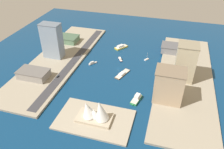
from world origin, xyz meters
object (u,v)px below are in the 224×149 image
object	(u,v)px
apartment_midrise_tan	(169,85)
patrol_launch_navy	(120,59)
sailboat_small_white	(147,59)
ferry_green_doubledeck	(136,99)
terminal_long_green	(67,39)
ferry_yellow_fast	(121,47)
office_block_beige	(185,62)
barge_flat_brown	(122,74)
suv_black	(58,76)
opera_landmark	(95,112)
tower_tall_glass	(52,41)
yacht_sleek_gray	(93,63)
warehouse_low_gray	(176,49)
traffic_light_waterfront	(74,64)
sedan_silver	(82,54)
carpark_squat_concrete	(34,74)

from	to	relation	value
apartment_midrise_tan	patrol_launch_navy	bearing A→B (deg)	-45.30
sailboat_small_white	ferry_green_doubledeck	bearing A→B (deg)	91.82
apartment_midrise_tan	terminal_long_green	distance (m)	207.29
ferry_yellow_fast	office_block_beige	world-z (taller)	office_block_beige
barge_flat_brown	apartment_midrise_tan	distance (m)	75.80
suv_black	opera_landmark	size ratio (longest dim) A/B	0.13
tower_tall_glass	office_block_beige	distance (m)	189.24
barge_flat_brown	terminal_long_green	distance (m)	134.11
patrol_launch_navy	terminal_long_green	distance (m)	106.99
yacht_sleek_gray	tower_tall_glass	world-z (taller)	tower_tall_glass
patrol_launch_navy	warehouse_low_gray	world-z (taller)	warehouse_low_gray
yacht_sleek_gray	warehouse_low_gray	xyz separation A→B (m)	(-114.33, -66.98, 6.63)
ferry_yellow_fast	traffic_light_waterfront	bearing A→B (deg)	58.44
sedan_silver	suv_black	xyz separation A→B (m)	(7.30, 65.47, -0.01)
ferry_green_doubledeck	carpark_squat_concrete	distance (m)	138.39
sailboat_small_white	suv_black	world-z (taller)	sailboat_small_white
patrol_launch_navy	suv_black	size ratio (longest dim) A/B	2.78
patrol_launch_navy	carpark_squat_concrete	distance (m)	125.49
ferry_yellow_fast	yacht_sleek_gray	bearing A→B (deg)	65.36
office_block_beige	traffic_light_waterfront	bearing A→B (deg)	4.99
warehouse_low_gray	ferry_green_doubledeck	bearing A→B (deg)	74.05
ferry_yellow_fast	opera_landmark	distance (m)	167.14
barge_flat_brown	traffic_light_waterfront	distance (m)	69.89
sailboat_small_white	office_block_beige	bearing A→B (deg)	142.98
sailboat_small_white	ferry_green_doubledeck	distance (m)	96.58
patrol_launch_navy	carpark_squat_concrete	size ratio (longest dim) A/B	0.33
apartment_midrise_tan	suv_black	world-z (taller)	apartment_midrise_tan
yacht_sleek_gray	traffic_light_waterfront	distance (m)	28.45
sailboat_small_white	carpark_squat_concrete	bearing A→B (deg)	34.01
patrol_launch_navy	office_block_beige	xyz separation A→B (m)	(-91.04, 28.21, 26.09)
terminal_long_green	opera_landmark	world-z (taller)	opera_landmark
yacht_sleek_gray	opera_landmark	size ratio (longest dim) A/B	0.34
ferry_yellow_fast	sedan_silver	world-z (taller)	ferry_yellow_fast
patrol_launch_navy	yacht_sleek_gray	distance (m)	42.40
traffic_light_waterfront	opera_landmark	distance (m)	107.49
apartment_midrise_tan	ferry_green_doubledeck	bearing A→B (deg)	15.66
ferry_green_doubledeck	office_block_beige	distance (m)	79.44
barge_flat_brown	terminal_long_green	xyz separation A→B (m)	(114.90, -68.87, 6.30)
opera_landmark	yacht_sleek_gray	bearing A→B (deg)	-68.39
barge_flat_brown	opera_landmark	size ratio (longest dim) A/B	0.77
warehouse_low_gray	traffic_light_waterfront	size ratio (longest dim) A/B	6.83
barge_flat_brown	office_block_beige	size ratio (longest dim) A/B	0.58
sailboat_small_white	apartment_midrise_tan	xyz separation A→B (m)	(-36.50, 87.15, 21.49)
barge_flat_brown	office_block_beige	world-z (taller)	office_block_beige
patrol_launch_navy	ferry_green_doubledeck	world-z (taller)	ferry_green_doubledeck
warehouse_low_gray	traffic_light_waterfront	world-z (taller)	warehouse_low_gray
ferry_green_doubledeck	yacht_sleek_gray	distance (m)	99.41
barge_flat_brown	apartment_midrise_tan	size ratio (longest dim) A/B	0.73
office_block_beige	traffic_light_waterfront	world-z (taller)	office_block_beige
patrol_launch_navy	carpark_squat_concrete	xyz separation A→B (m)	(96.77, 79.63, 6.66)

